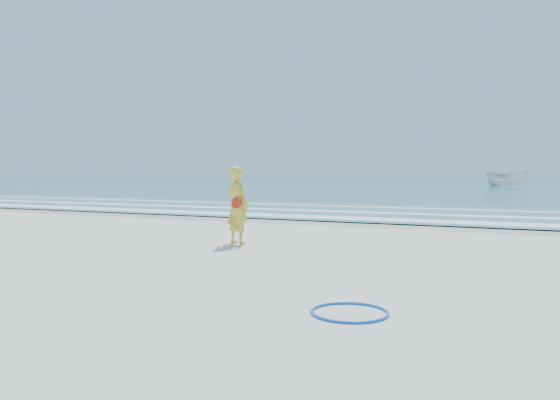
% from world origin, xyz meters
% --- Properties ---
extents(ground, '(400.00, 400.00, 0.00)m').
position_xyz_m(ground, '(0.00, 0.00, 0.00)').
color(ground, silver).
rests_on(ground, ground).
extents(wet_sand, '(400.00, 2.40, 0.00)m').
position_xyz_m(wet_sand, '(0.00, 9.00, 0.00)').
color(wet_sand, '#B2A893').
rests_on(wet_sand, ground).
extents(ocean, '(400.00, 190.00, 0.04)m').
position_xyz_m(ocean, '(0.00, 105.00, 0.02)').
color(ocean, '#19727F').
rests_on(ocean, ground).
extents(shallow, '(400.00, 10.00, 0.01)m').
position_xyz_m(shallow, '(0.00, 14.00, 0.04)').
color(shallow, '#59B7AD').
rests_on(shallow, ocean).
extents(foam_near, '(400.00, 1.40, 0.01)m').
position_xyz_m(foam_near, '(0.00, 10.30, 0.05)').
color(foam_near, white).
rests_on(foam_near, shallow).
extents(foam_mid, '(400.00, 0.90, 0.01)m').
position_xyz_m(foam_mid, '(0.00, 13.20, 0.05)').
color(foam_mid, white).
rests_on(foam_mid, shallow).
extents(foam_far, '(400.00, 0.60, 0.01)m').
position_xyz_m(foam_far, '(0.00, 16.50, 0.05)').
color(foam_far, white).
rests_on(foam_far, shallow).
extents(hoop, '(1.21, 1.21, 0.03)m').
position_xyz_m(hoop, '(3.58, -1.98, 0.02)').
color(hoop, blue).
rests_on(hoop, ground).
extents(boat, '(4.90, 2.86, 1.78)m').
position_xyz_m(boat, '(2.83, 57.71, 0.93)').
color(boat, silver).
rests_on(boat, ocean).
extents(woman, '(0.77, 0.63, 1.82)m').
position_xyz_m(woman, '(-0.73, 2.94, 0.91)').
color(woman, yellow).
rests_on(woman, ground).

